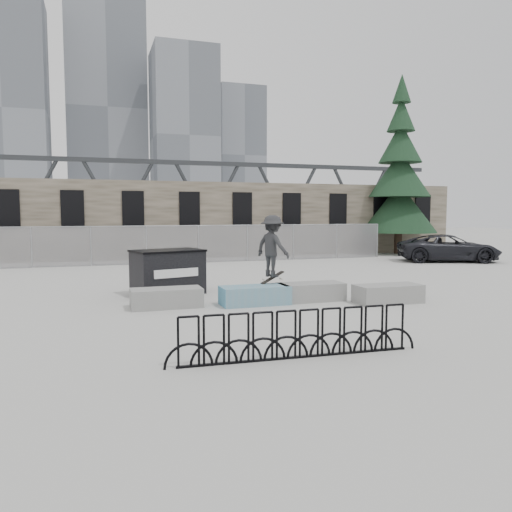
{
  "coord_description": "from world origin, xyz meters",
  "views": [
    {
      "loc": [
        -5.34,
        -13.9,
        2.7
      ],
      "look_at": [
        -0.38,
        1.3,
        1.3
      ],
      "focal_mm": 35.0,
      "sensor_mm": 36.0,
      "label": 1
    }
  ],
  "objects_px": {
    "dumpster": "(168,272)",
    "planter_center_right": "(311,291)",
    "planter_center_left": "(255,295)",
    "spruce_tree": "(400,183)",
    "planter_far_left": "(166,297)",
    "planter_offset": "(388,293)",
    "suv": "(449,248)",
    "skateboarder": "(272,246)",
    "bike_rack": "(298,335)"
  },
  "relations": [
    {
      "from": "suv",
      "to": "planter_offset",
      "type": "bearing_deg",
      "value": 155.27
    },
    {
      "from": "skateboarder",
      "to": "dumpster",
      "type": "bearing_deg",
      "value": 23.3
    },
    {
      "from": "spruce_tree",
      "to": "planter_far_left",
      "type": "bearing_deg",
      "value": -140.65
    },
    {
      "from": "planter_center_left",
      "to": "planter_offset",
      "type": "distance_m",
      "value": 4.01
    },
    {
      "from": "spruce_tree",
      "to": "skateboarder",
      "type": "relative_size",
      "value": 5.5
    },
    {
      "from": "planter_offset",
      "to": "suv",
      "type": "distance_m",
      "value": 14.24
    },
    {
      "from": "planter_far_left",
      "to": "planter_center_left",
      "type": "relative_size",
      "value": 1.0
    },
    {
      "from": "planter_far_left",
      "to": "planter_center_right",
      "type": "height_order",
      "value": "same"
    },
    {
      "from": "planter_center_left",
      "to": "planter_center_right",
      "type": "xyz_separation_m",
      "value": [
        1.84,
        0.09,
        0.0
      ]
    },
    {
      "from": "dumpster",
      "to": "skateboarder",
      "type": "bearing_deg",
      "value": -54.52
    },
    {
      "from": "spruce_tree",
      "to": "suv",
      "type": "bearing_deg",
      "value": -94.18
    },
    {
      "from": "dumpster",
      "to": "suv",
      "type": "height_order",
      "value": "suv"
    },
    {
      "from": "dumpster",
      "to": "skateboarder",
      "type": "relative_size",
      "value": 1.21
    },
    {
      "from": "dumpster",
      "to": "spruce_tree",
      "type": "bearing_deg",
      "value": 18.92
    },
    {
      "from": "planter_center_right",
      "to": "skateboarder",
      "type": "xyz_separation_m",
      "value": [
        -1.14,
        0.33,
        1.38
      ]
    },
    {
      "from": "planter_center_right",
      "to": "bike_rack",
      "type": "relative_size",
      "value": 0.4
    },
    {
      "from": "planter_center_left",
      "to": "planter_offset",
      "type": "relative_size",
      "value": 1.0
    },
    {
      "from": "spruce_tree",
      "to": "planter_offset",
      "type": "bearing_deg",
      "value": -124.77
    },
    {
      "from": "planter_offset",
      "to": "spruce_tree",
      "type": "distance_m",
      "value": 19.12
    },
    {
      "from": "bike_rack",
      "to": "suv",
      "type": "bearing_deg",
      "value": 43.67
    },
    {
      "from": "bike_rack",
      "to": "spruce_tree",
      "type": "relative_size",
      "value": 0.43
    },
    {
      "from": "planter_far_left",
      "to": "planter_center_right",
      "type": "relative_size",
      "value": 1.0
    },
    {
      "from": "planter_center_left",
      "to": "planter_offset",
      "type": "height_order",
      "value": "same"
    },
    {
      "from": "planter_center_right",
      "to": "spruce_tree",
      "type": "xyz_separation_m",
      "value": [
        12.67,
        14.25,
        4.33
      ]
    },
    {
      "from": "planter_far_left",
      "to": "bike_rack",
      "type": "xyz_separation_m",
      "value": [
        1.62,
        -5.78,
        0.14
      ]
    },
    {
      "from": "dumpster",
      "to": "bike_rack",
      "type": "bearing_deg",
      "value": -97.31
    },
    {
      "from": "skateboarder",
      "to": "planter_center_right",
      "type": "bearing_deg",
      "value": -134.58
    },
    {
      "from": "planter_center_left",
      "to": "suv",
      "type": "bearing_deg",
      "value": 32.33
    },
    {
      "from": "planter_center_left",
      "to": "planter_offset",
      "type": "xyz_separation_m",
      "value": [
        3.89,
        -0.96,
        0.0
      ]
    },
    {
      "from": "spruce_tree",
      "to": "planter_center_right",
      "type": "bearing_deg",
      "value": -131.64
    },
    {
      "from": "spruce_tree",
      "to": "skateboarder",
      "type": "xyz_separation_m",
      "value": [
        -13.81,
        -13.91,
        -2.94
      ]
    },
    {
      "from": "planter_center_right",
      "to": "suv",
      "type": "distance_m",
      "value": 15.14
    },
    {
      "from": "skateboarder",
      "to": "bike_rack",
      "type": "bearing_deg",
      "value": 136.33
    },
    {
      "from": "spruce_tree",
      "to": "skateboarder",
      "type": "distance_m",
      "value": 19.82
    },
    {
      "from": "planter_center_right",
      "to": "spruce_tree",
      "type": "bearing_deg",
      "value": 48.36
    },
    {
      "from": "planter_center_left",
      "to": "bike_rack",
      "type": "distance_m",
      "value": 5.49
    },
    {
      "from": "planter_center_right",
      "to": "suv",
      "type": "xyz_separation_m",
      "value": [
        12.27,
        8.85,
        0.45
      ]
    },
    {
      "from": "planter_far_left",
      "to": "suv",
      "type": "bearing_deg",
      "value": 27.24
    },
    {
      "from": "planter_far_left",
      "to": "skateboarder",
      "type": "xyz_separation_m",
      "value": [
        3.23,
        0.05,
        1.38
      ]
    },
    {
      "from": "suv",
      "to": "skateboarder",
      "type": "distance_m",
      "value": 15.91
    },
    {
      "from": "planter_center_left",
      "to": "bike_rack",
      "type": "height_order",
      "value": "bike_rack"
    },
    {
      "from": "planter_center_right",
      "to": "planter_center_left",
      "type": "bearing_deg",
      "value": -177.27
    },
    {
      "from": "planter_far_left",
      "to": "dumpster",
      "type": "height_order",
      "value": "dumpster"
    },
    {
      "from": "planter_offset",
      "to": "planter_center_left",
      "type": "bearing_deg",
      "value": 166.08
    },
    {
      "from": "planter_offset",
      "to": "skateboarder",
      "type": "relative_size",
      "value": 0.96
    },
    {
      "from": "planter_center_left",
      "to": "dumpster",
      "type": "height_order",
      "value": "dumpster"
    },
    {
      "from": "bike_rack",
      "to": "planter_far_left",
      "type": "bearing_deg",
      "value": 105.64
    },
    {
      "from": "planter_offset",
      "to": "spruce_tree",
      "type": "bearing_deg",
      "value": 55.23
    },
    {
      "from": "dumpster",
      "to": "planter_center_right",
      "type": "bearing_deg",
      "value": -49.15
    },
    {
      "from": "planter_far_left",
      "to": "planter_offset",
      "type": "distance_m",
      "value": 6.55
    }
  ]
}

